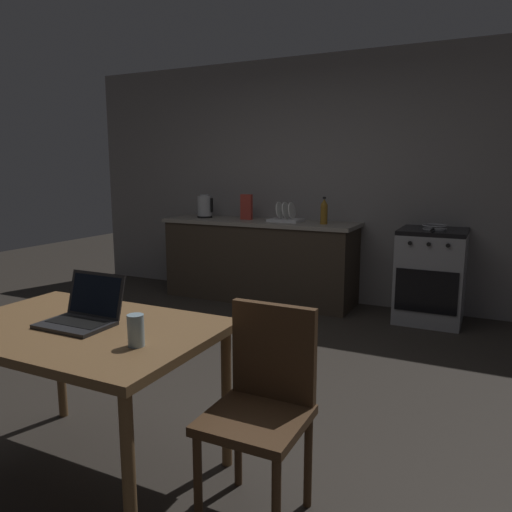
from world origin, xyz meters
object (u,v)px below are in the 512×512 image
Objects in this scene: chair at (263,397)px; dish_rack at (286,217)px; laptop at (82,315)px; dining_table at (82,341)px; stove_oven at (431,276)px; bottle at (324,211)px; electric_kettle at (205,207)px; frying_pan at (435,227)px; cereal_box at (246,207)px; drinking_glass at (136,330)px.

chair is 3.36m from dish_rack.
dish_rack reaches higher than laptop.
stove_oven is at bearing 70.57° from dining_table.
bottle is (-1.06, -0.05, 0.58)m from stove_oven.
bottle is (0.10, 3.19, 0.23)m from laptop.
dish_rack reaches higher than stove_oven.
electric_kettle is at bearing 102.47° from laptop.
frying_pan is at bearing 59.78° from laptop.
dining_table is 4.65× the size of electric_kettle.
stove_oven is 2.06m from cereal_box.
cereal_box is at bearing 104.20° from dining_table.
dining_table is at bearing -91.62° from bottle.
chair is at bearing -95.74° from frying_pan.
drinking_glass is at bearing -77.42° from dish_rack.
cereal_box reaches higher than electric_kettle.
frying_pan is (1.17, 3.21, 0.13)m from laptop.
stove_oven is 6.78× the size of drinking_glass.
stove_oven reaches higher than dining_table.
bottle is 3.33m from drinking_glass.
laptop is at bearing -67.40° from electric_kettle.
frying_pan is 3.41m from drinking_glass.
electric_kettle is (-1.36, 3.26, 0.35)m from dining_table.
electric_kettle reaches higher than frying_pan.
frying_pan is 1.99m from cereal_box.
dish_rack is at bearing 129.24° from chair.
drinking_glass is (0.40, -0.09, 0.14)m from dining_table.
bottle is at bearing -6.45° from dish_rack.
dish_rack reaches higher than drinking_glass.
dining_table is at bearing -70.35° from laptop.
dining_table is 3.40m from cereal_box.
frying_pan is (1.16, 3.23, 0.25)m from dining_table.
electric_kettle is at bearing 117.66° from drinking_glass.
cereal_box is (-1.98, 0.02, 0.58)m from stove_oven.
stove_oven is at bearing 77.35° from drinking_glass.
cereal_box is (-1.99, 0.05, 0.11)m from frying_pan.
stove_oven is at bearing 2.57° from bottle.
electric_kettle is 0.95× the size of cereal_box.
stove_oven is at bearing -0.06° from electric_kettle.
dining_table is at bearing -151.98° from chair.
stove_oven is 3.13m from chair.
laptop is 3.26m from dish_rack.
stove_oven reaches higher than drinking_glass.
chair is 3.19× the size of bottle.
dining_table is 3.85× the size of laptop.
laptop is 0.79× the size of frying_pan.
cereal_box is 0.82× the size of dish_rack.
cereal_box is at bearing 177.61° from dish_rack.
electric_kettle reaches higher than dish_rack.
cereal_box is (-1.23, 3.38, 0.22)m from drinking_glass.
laptop reaches higher than drinking_glass.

